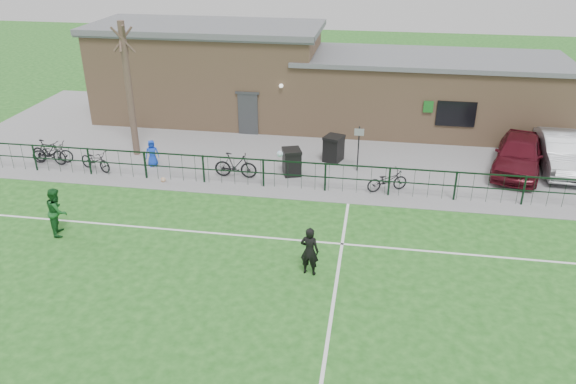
% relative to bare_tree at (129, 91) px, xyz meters
% --- Properties ---
extents(ground, '(90.00, 90.00, 0.00)m').
position_rel_bare_tree_xyz_m(ground, '(8.00, -10.50, -3.00)').
color(ground, '#1C5719').
rests_on(ground, ground).
extents(paving_strip, '(34.00, 13.00, 0.02)m').
position_rel_bare_tree_xyz_m(paving_strip, '(8.00, 3.00, -2.99)').
color(paving_strip, gray).
rests_on(paving_strip, ground).
extents(pitch_line_touch, '(28.00, 0.10, 0.01)m').
position_rel_bare_tree_xyz_m(pitch_line_touch, '(8.00, -2.70, -3.00)').
color(pitch_line_touch, white).
rests_on(pitch_line_touch, ground).
extents(pitch_line_mid, '(28.00, 0.10, 0.01)m').
position_rel_bare_tree_xyz_m(pitch_line_mid, '(8.00, -6.50, -3.00)').
color(pitch_line_mid, white).
rests_on(pitch_line_mid, ground).
extents(pitch_line_perp, '(0.10, 16.00, 0.01)m').
position_rel_bare_tree_xyz_m(pitch_line_perp, '(10.00, -10.50, -3.00)').
color(pitch_line_perp, white).
rests_on(pitch_line_perp, ground).
extents(perimeter_fence, '(28.00, 0.10, 1.20)m').
position_rel_bare_tree_xyz_m(perimeter_fence, '(8.00, -2.50, -2.40)').
color(perimeter_fence, black).
rests_on(perimeter_fence, ground).
extents(bare_tree, '(0.30, 0.30, 6.00)m').
position_rel_bare_tree_xyz_m(bare_tree, '(0.00, 0.00, 0.00)').
color(bare_tree, '#4B382D').
rests_on(bare_tree, ground).
extents(wheelie_bin_left, '(0.92, 0.97, 1.05)m').
position_rel_bare_tree_xyz_m(wheelie_bin_left, '(7.44, -1.13, -2.45)').
color(wheelie_bin_left, black).
rests_on(wheelie_bin_left, paving_strip).
extents(wheelie_bin_right, '(0.95, 1.01, 1.08)m').
position_rel_bare_tree_xyz_m(wheelie_bin_right, '(9.04, 0.67, -2.44)').
color(wheelie_bin_right, black).
rests_on(wheelie_bin_right, paving_strip).
extents(sign_post, '(0.08, 0.08, 2.00)m').
position_rel_bare_tree_xyz_m(sign_post, '(10.17, -0.29, -1.98)').
color(sign_post, black).
rests_on(sign_post, paving_strip).
extents(car_maroon, '(3.08, 5.00, 1.59)m').
position_rel_bare_tree_xyz_m(car_maroon, '(16.92, 0.75, -2.18)').
color(car_maroon, '#4D0D18').
rests_on(car_maroon, paving_strip).
extents(car_silver, '(1.83, 4.73, 1.54)m').
position_rel_bare_tree_xyz_m(car_silver, '(18.76, 1.37, -2.21)').
color(car_silver, '#9C9EA3').
rests_on(car_silver, paving_strip).
extents(bicycle_a, '(1.88, 0.96, 0.94)m').
position_rel_bare_tree_xyz_m(bicycle_a, '(-3.23, -1.60, -2.51)').
color(bicycle_a, black).
rests_on(bicycle_a, paving_strip).
extents(bicycle_b, '(1.88, 0.84, 1.09)m').
position_rel_bare_tree_xyz_m(bicycle_b, '(-3.32, -1.71, -2.44)').
color(bicycle_b, black).
rests_on(bicycle_b, paving_strip).
extents(bicycle_c, '(1.82, 1.19, 0.90)m').
position_rel_bare_tree_xyz_m(bicycle_c, '(-0.97, -2.06, -2.53)').
color(bicycle_c, black).
rests_on(bicycle_c, paving_strip).
extents(bicycle_d, '(1.80, 0.51, 1.08)m').
position_rel_bare_tree_xyz_m(bicycle_d, '(5.18, -1.81, -2.44)').
color(bicycle_d, black).
rests_on(bicycle_d, paving_strip).
extents(bicycle_e, '(1.78, 1.23, 0.88)m').
position_rel_bare_tree_xyz_m(bicycle_e, '(11.43, -2.10, -2.54)').
color(bicycle_e, black).
rests_on(bicycle_e, paving_strip).
extents(spectator_child, '(0.68, 0.58, 1.19)m').
position_rel_bare_tree_xyz_m(spectator_child, '(1.28, -1.22, -2.39)').
color(spectator_child, blue).
rests_on(spectator_child, paving_strip).
extents(goalkeeper_kick, '(1.94, 3.81, 2.57)m').
position_rel_bare_tree_xyz_m(goalkeeper_kick, '(9.09, -8.28, -2.16)').
color(goalkeeper_kick, black).
rests_on(goalkeeper_kick, ground).
extents(outfield_player, '(0.91, 1.01, 1.69)m').
position_rel_bare_tree_xyz_m(outfield_player, '(0.34, -7.33, -2.15)').
color(outfield_player, '#185522').
rests_on(outfield_player, ground).
extents(ball_ground, '(0.21, 0.21, 0.21)m').
position_rel_bare_tree_xyz_m(ball_ground, '(2.32, -2.74, -2.89)').
color(ball_ground, silver).
rests_on(ball_ground, ground).
extents(clubhouse, '(24.25, 5.40, 4.96)m').
position_rel_bare_tree_xyz_m(clubhouse, '(7.12, 6.00, -0.78)').
color(clubhouse, tan).
rests_on(clubhouse, ground).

